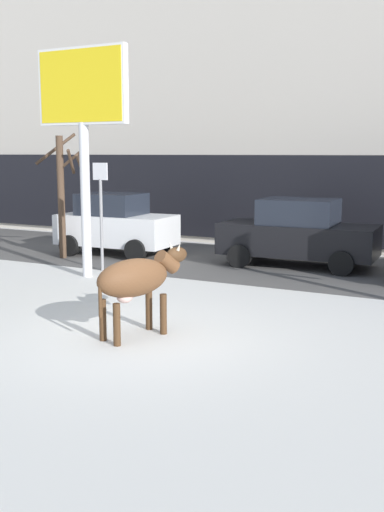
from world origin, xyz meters
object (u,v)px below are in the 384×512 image
Objects in this scene: car_white_hatchback at (116,224)px; bare_tree_right_lot at (63,189)px; street_sign at (101,207)px; billboard at (82,100)px; pedestrian_near_billboard at (107,211)px; car_black_sedan at (298,233)px; pedestrian_by_cars at (358,224)px; cow_brown at (136,279)px.

bare_tree_right_lot reaches higher than car_white_hatchback.
street_sign is (1.20, -2.37, 0.74)m from car_white_hatchback.
pedestrian_near_billboard is (-4.35, 7.03, -3.43)m from billboard.
car_white_hatchback is at bearing -173.19° from car_black_sedan.
car_white_hatchback is 4.88m from pedestrian_near_billboard.
billboard is 4.84m from car_white_hatchback.
car_black_sedan is 2.48× the size of pedestrian_by_cars.
billboard is 1.52× the size of bare_tree_right_lot.
street_sign is at bearing -63.16° from car_white_hatchback.
billboard reaches higher than cow_brown.
cow_brown is at bearing -44.09° from billboard.
pedestrian_by_cars is 0.61× the size of street_sign.
bare_tree_right_lot is (-7.46, -5.02, 1.14)m from pedestrian_by_cars.
car_white_hatchback is at bearing 112.57° from billboard.
pedestrian_by_cars is (1.20, 10.82, -0.11)m from cow_brown.
billboard is at bearing -67.43° from car_white_hatchback.
billboard reaches higher than pedestrian_near_billboard.
car_black_sedan reaches higher than pedestrian_near_billboard.
car_white_hatchback is at bearing 49.65° from bare_tree_right_lot.
pedestrian_near_billboard is at bearing 159.70° from car_black_sedan.
car_white_hatchback reaches higher than cow_brown.
billboard is 6.66m from car_black_sedan.
billboard is 1.55× the size of car_white_hatchback.
street_sign is (-4.35, -3.04, 0.76)m from car_black_sedan.
cow_brown is 0.53× the size of bare_tree_right_lot.
car_black_sedan is at bearing -105.89° from pedestrian_by_cars.
cow_brown is at bearing -42.87° from bare_tree_right_lot.
street_sign is at bearing 98.82° from billboard.
car_black_sedan is 2.48× the size of pedestrian_near_billboard.
pedestrian_near_billboard is (-3.02, 3.83, -0.05)m from car_white_hatchback.
billboard is at bearing -137.54° from car_black_sedan.
billboard is 3.21× the size of pedestrian_by_cars.
pedestrian_by_cars is (5.12, 7.03, -3.43)m from billboard.
billboard is at bearing -126.07° from pedestrian_by_cars.
pedestrian_by_cars is at bearing 49.78° from street_sign.
cow_brown is 7.66m from car_black_sedan.
car_white_hatchback is (-1.33, 3.20, -3.39)m from billboard.
cow_brown is 0.54× the size of car_white_hatchback.
billboard is at bearing -81.18° from street_sign.
pedestrian_near_billboard is at bearing 180.00° from pedestrian_by_cars.
pedestrian_by_cars is 0.47× the size of bare_tree_right_lot.
pedestrian_near_billboard is (-8.26, 10.82, -0.11)m from cow_brown.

